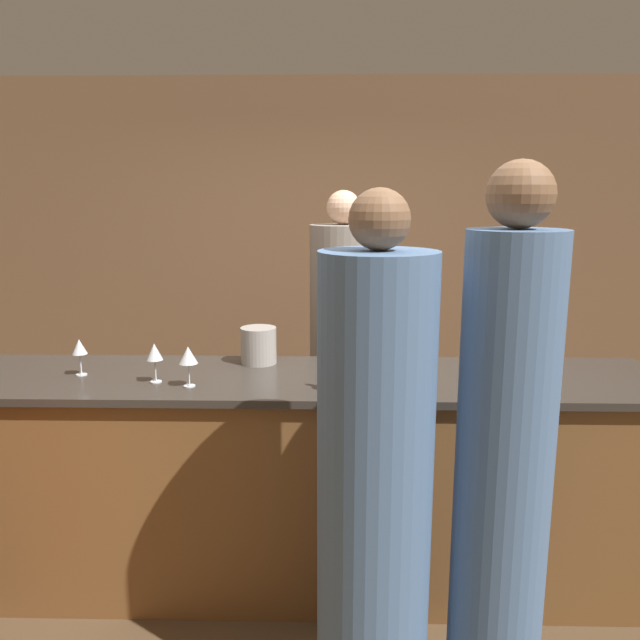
# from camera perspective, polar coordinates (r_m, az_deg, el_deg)

# --- Properties ---
(ground_plane) EXTENTS (14.00, 14.00, 0.00)m
(ground_plane) POSITION_cam_1_polar(r_m,az_deg,el_deg) (3.41, -1.48, -22.48)
(ground_plane) COLOR #4C3823
(back_wall) EXTENTS (8.00, 0.06, 2.80)m
(back_wall) POSITION_cam_1_polar(r_m,az_deg,el_deg) (5.09, -0.36, 5.78)
(back_wall) COLOR brown
(back_wall) RESTS_ON ground_plane
(bar_counter) EXTENTS (3.43, 0.73, 1.06)m
(bar_counter) POSITION_cam_1_polar(r_m,az_deg,el_deg) (3.15, -1.54, -14.41)
(bar_counter) COLOR brown
(bar_counter) RESTS_ON ground_plane
(bartender) EXTENTS (0.39, 0.39, 1.93)m
(bartender) POSITION_cam_1_polar(r_m,az_deg,el_deg) (3.78, 2.05, -4.09)
(bartender) COLOR gray
(bartender) RESTS_ON ground_plane
(guest_0) EXTENTS (0.40, 0.40, 1.93)m
(guest_0) POSITION_cam_1_polar(r_m,az_deg,el_deg) (2.25, 5.00, -15.40)
(guest_0) COLOR #4C6B93
(guest_0) RESTS_ON ground_plane
(guest_1) EXTENTS (0.33, 0.33, 2.02)m
(guest_1) POSITION_cam_1_polar(r_m,az_deg,el_deg) (2.33, 16.39, -13.35)
(guest_1) COLOR #4C6B93
(guest_1) RESTS_ON ground_plane
(wine_bottle_0) EXTENTS (0.08, 0.08, 0.32)m
(wine_bottle_0) POSITION_cam_1_polar(r_m,az_deg,el_deg) (2.66, 3.10, -4.32)
(wine_bottle_0) COLOR black
(wine_bottle_0) RESTS_ON bar_counter
(ice_bucket) EXTENTS (0.18, 0.18, 0.18)m
(ice_bucket) POSITION_cam_1_polar(r_m,az_deg,el_deg) (3.17, -5.63, -2.32)
(ice_bucket) COLOR #9E9993
(ice_bucket) RESTS_ON bar_counter
(wine_glass_0) EXTENTS (0.08, 0.08, 0.18)m
(wine_glass_0) POSITION_cam_1_polar(r_m,az_deg,el_deg) (2.82, -11.96, -3.23)
(wine_glass_0) COLOR silver
(wine_glass_0) RESTS_ON bar_counter
(wine_glass_2) EXTENTS (0.07, 0.07, 0.18)m
(wine_glass_2) POSITION_cam_1_polar(r_m,az_deg,el_deg) (2.92, -14.90, -2.92)
(wine_glass_2) COLOR silver
(wine_glass_2) RESTS_ON bar_counter
(wine_glass_3) EXTENTS (0.07, 0.07, 0.17)m
(wine_glass_3) POSITION_cam_1_polar(r_m,az_deg,el_deg) (3.14, -21.14, -2.40)
(wine_glass_3) COLOR silver
(wine_glass_3) RESTS_ON bar_counter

